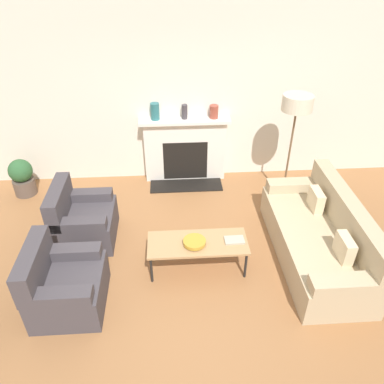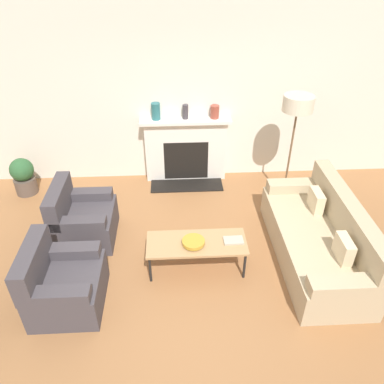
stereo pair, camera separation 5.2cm
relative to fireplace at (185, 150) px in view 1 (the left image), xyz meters
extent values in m
plane|color=#99663D|center=(-0.03, -2.56, -0.53)|extent=(18.00, 18.00, 0.00)
cube|color=silver|center=(-0.03, 0.14, 0.92)|extent=(18.00, 0.06, 2.90)
cube|color=silver|center=(0.00, 0.01, -0.01)|extent=(1.34, 0.20, 1.05)
cube|color=black|center=(0.00, -0.07, -0.15)|extent=(0.74, 0.04, 0.68)
cube|color=black|center=(0.00, -0.27, -0.52)|extent=(1.21, 0.40, 0.02)
cube|color=silver|center=(0.00, -0.02, 0.54)|extent=(1.46, 0.28, 0.05)
cube|color=tan|center=(1.55, -2.07, -0.32)|extent=(0.89, 2.11, 0.43)
cube|color=tan|center=(1.91, -2.07, 0.11)|extent=(0.20, 2.11, 0.44)
cube|color=tan|center=(1.55, -1.12, -0.04)|extent=(0.82, 0.22, 0.15)
cube|color=tan|center=(1.55, -3.01, -0.04)|extent=(0.82, 0.22, 0.15)
cube|color=beige|center=(1.69, -1.59, 0.03)|extent=(0.12, 0.32, 0.28)
cube|color=beige|center=(1.69, -2.54, 0.03)|extent=(0.12, 0.32, 0.28)
cube|color=#423D42|center=(-1.43, -2.65, -0.32)|extent=(0.76, 0.83, 0.43)
cube|color=#423D42|center=(-1.73, -2.65, 0.09)|extent=(0.18, 0.83, 0.40)
cube|color=#423D42|center=(-1.43, -2.98, -0.04)|extent=(0.68, 0.18, 0.13)
cube|color=#423D42|center=(-1.43, -2.33, -0.04)|extent=(0.68, 0.18, 0.13)
cube|color=#423D42|center=(-1.43, -1.50, -0.32)|extent=(0.76, 0.83, 0.43)
cube|color=#423D42|center=(-1.73, -1.50, 0.09)|extent=(0.18, 0.83, 0.40)
cube|color=#423D42|center=(-1.43, -1.83, -0.04)|extent=(0.68, 0.18, 0.13)
cube|color=#423D42|center=(-1.43, -1.17, -0.04)|extent=(0.68, 0.18, 0.13)
cube|color=tan|center=(0.04, -2.17, -0.13)|extent=(1.22, 0.49, 0.03)
cylinder|color=black|center=(-0.53, -2.38, -0.34)|extent=(0.03, 0.03, 0.39)
cylinder|color=black|center=(0.61, -2.38, -0.34)|extent=(0.03, 0.03, 0.39)
cylinder|color=black|center=(-0.53, -1.97, -0.34)|extent=(0.03, 0.03, 0.39)
cylinder|color=black|center=(0.61, -1.97, -0.34)|extent=(0.03, 0.03, 0.39)
cylinder|color=#BC8E2D|center=(0.00, -2.20, -0.11)|extent=(0.10, 0.10, 0.02)
cylinder|color=#BC8E2D|center=(0.00, -2.20, -0.08)|extent=(0.28, 0.28, 0.05)
cube|color=#B2A893|center=(0.49, -2.17, -0.11)|extent=(0.24, 0.16, 0.02)
cylinder|color=brown|center=(1.55, -0.68, -0.52)|extent=(0.34, 0.34, 0.03)
cylinder|color=brown|center=(1.55, -0.68, 0.24)|extent=(0.03, 0.03, 1.48)
cylinder|color=beige|center=(1.55, -0.68, 1.05)|extent=(0.43, 0.43, 0.22)
cylinder|color=#28666B|center=(-0.47, 0.01, 0.69)|extent=(0.14, 0.14, 0.26)
cylinder|color=#3D383D|center=(0.00, 0.01, 0.68)|extent=(0.09, 0.09, 0.23)
cylinder|color=brown|center=(0.47, 0.01, 0.67)|extent=(0.14, 0.14, 0.21)
cylinder|color=brown|center=(-2.63, -0.32, -0.40)|extent=(0.34, 0.34, 0.27)
sphere|color=#2D5B33|center=(-2.63, -0.32, -0.10)|extent=(0.37, 0.37, 0.37)
camera|label=1|loc=(-0.25, -5.58, 2.93)|focal=35.00mm
camera|label=2|loc=(-0.20, -5.59, 2.93)|focal=35.00mm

